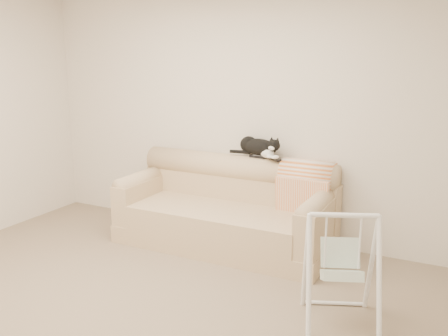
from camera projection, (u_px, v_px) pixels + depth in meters
name	position (u px, v px, depth m)	size (l,w,h in m)	color
ground_plane	(138.00, 314.00, 3.83)	(5.00, 5.00, 0.00)	#735F4E
room_shell	(129.00, 116.00, 3.48)	(5.04, 4.04, 2.60)	beige
sofa	(227.00, 211.00, 5.17)	(2.20, 0.93, 0.90)	tan
remote_a	(258.00, 156.00, 5.14)	(0.18, 0.07, 0.03)	black
remote_b	(275.00, 159.00, 5.03)	(0.16, 0.14, 0.02)	black
tuxedo_cat	(259.00, 147.00, 5.14)	(0.58, 0.30, 0.23)	black
throw_blanket	(307.00, 180.00, 4.94)	(0.53, 0.38, 0.58)	orange
baby_swing	(341.00, 269.00, 3.61)	(0.69, 0.71, 0.86)	white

